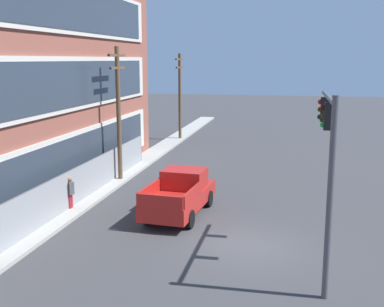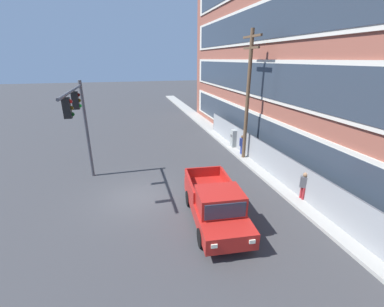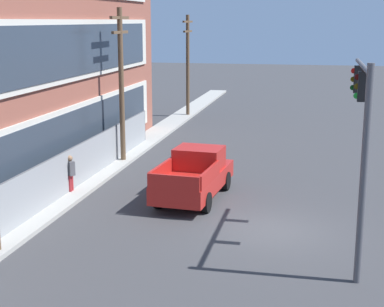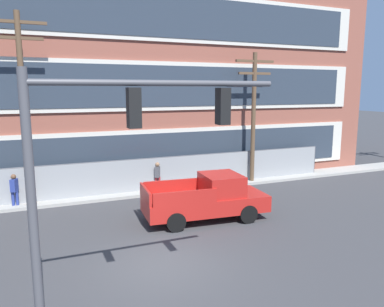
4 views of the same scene
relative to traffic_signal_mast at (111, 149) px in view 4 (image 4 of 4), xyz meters
The scene contains 10 objects.
ground_plane 5.48m from the traffic_signal_mast, 54.13° to the left, with size 160.00×160.00×0.00m, color #38383A.
sidewalk_building_side 12.29m from the traffic_signal_mast, 80.27° to the left, with size 80.00×1.63×0.16m, color #9E9B93.
brick_mill_building 18.09m from the traffic_signal_mast, 89.81° to the left, with size 40.59×11.78×15.53m.
chain_link_fence 12.12m from the traffic_signal_mast, 76.84° to the left, with size 25.89×0.06×1.96m.
traffic_signal_mast is the anchor object (origin of this frame).
pickup_truck_red 8.74m from the traffic_signal_mast, 49.37° to the left, with size 5.55×2.52×2.00m.
utility_pole_near_corner 11.13m from the traffic_signal_mast, 100.37° to the left, with size 2.51×0.26×9.17m.
utility_pole_midblock 15.20m from the traffic_signal_mast, 46.32° to the left, with size 2.51×0.26×7.80m.
pedestrian_near_cabinet 11.89m from the traffic_signal_mast, 103.59° to the left, with size 0.37×0.46×1.69m.
pedestrian_by_fence 12.64m from the traffic_signal_mast, 68.00° to the left, with size 0.43×0.47×1.69m.
Camera 4 is at (-3.44, -10.93, 5.66)m, focal length 35.00 mm.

